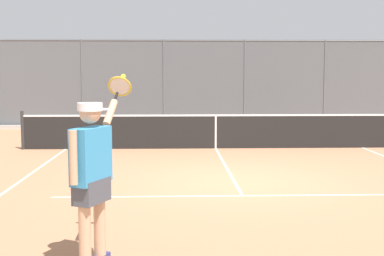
% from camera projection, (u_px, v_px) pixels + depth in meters
% --- Properties ---
extents(ground_plane, '(60.00, 60.00, 0.00)m').
position_uv_depth(ground_plane, '(234.00, 181.00, 10.23)').
color(ground_plane, '#B27551').
extents(court_line_markings, '(8.43, 10.52, 0.01)m').
position_uv_depth(court_line_markings, '(245.00, 200.00, 8.74)').
color(court_line_markings, white).
rests_on(court_line_markings, ground).
extents(fence_backdrop, '(18.61, 1.37, 3.40)m').
position_uv_depth(fence_backdrop, '(203.00, 86.00, 20.82)').
color(fence_backdrop, '#565B60').
rests_on(fence_backdrop, ground).
extents(tennis_net, '(10.83, 0.09, 1.07)m').
position_uv_depth(tennis_net, '(216.00, 131.00, 14.71)').
color(tennis_net, '#2D2D2D').
rests_on(tennis_net, ground).
extents(tennis_player, '(0.59, 1.43, 2.09)m').
position_uv_depth(tennis_player, '(92.00, 169.00, 5.62)').
color(tennis_player, navy).
rests_on(tennis_player, ground).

